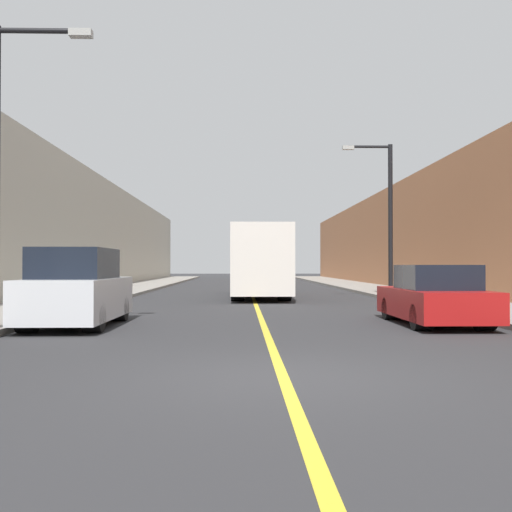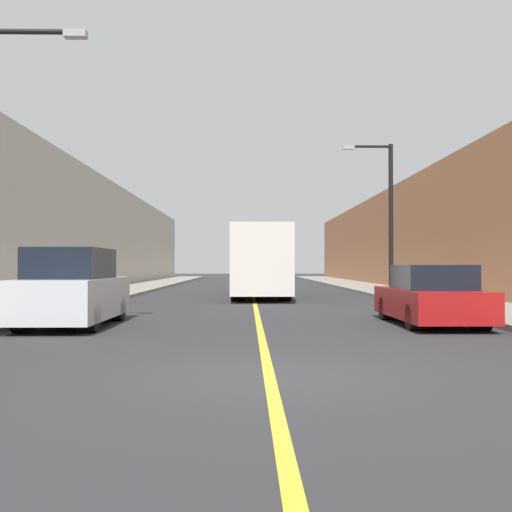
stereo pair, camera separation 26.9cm
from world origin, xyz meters
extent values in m
plane|color=#2D2D30|center=(0.00, 0.00, 0.00)|extent=(200.00, 200.00, 0.00)
cube|color=gray|center=(-7.50, 30.00, 0.08)|extent=(3.60, 72.00, 0.15)
cube|color=gray|center=(7.50, 30.00, 0.08)|extent=(3.60, 72.00, 0.15)
cube|color=#B7B2A3|center=(-11.30, 30.00, 3.56)|extent=(4.00, 72.00, 7.12)
cube|color=#B2724C|center=(11.30, 30.00, 3.38)|extent=(4.00, 72.00, 6.77)
cube|color=gold|center=(0.00, 30.00, 0.00)|extent=(0.16, 72.00, 0.01)
cube|color=silver|center=(0.28, 20.74, 1.76)|extent=(2.55, 11.04, 2.94)
cube|color=black|center=(0.28, 15.25, 2.27)|extent=(2.17, 0.04, 1.32)
cylinder|color=black|center=(-0.71, 17.32, 0.48)|extent=(0.56, 0.96, 0.96)
cylinder|color=black|center=(1.28, 17.32, 0.48)|extent=(0.56, 0.96, 0.96)
cylinder|color=black|center=(-0.71, 24.16, 0.48)|extent=(0.56, 0.96, 0.96)
cylinder|color=black|center=(1.28, 24.16, 0.48)|extent=(0.56, 0.96, 0.96)
cube|color=silver|center=(-4.63, 6.81, 0.70)|extent=(1.89, 4.51, 0.99)
cube|color=black|center=(-4.63, 6.59, 1.56)|extent=(1.67, 2.48, 0.74)
cube|color=black|center=(-4.63, 4.59, 0.87)|extent=(1.61, 0.04, 0.45)
cylinder|color=black|center=(-5.36, 5.41, 0.34)|extent=(0.42, 0.68, 0.68)
cylinder|color=black|center=(-3.89, 5.41, 0.34)|extent=(0.42, 0.68, 0.68)
cylinder|color=black|center=(-5.36, 8.21, 0.34)|extent=(0.42, 0.68, 0.68)
cylinder|color=black|center=(-3.89, 8.21, 0.34)|extent=(0.42, 0.68, 0.68)
cube|color=maroon|center=(4.37, 7.06, 0.55)|extent=(1.90, 4.49, 0.73)
cube|color=black|center=(4.37, 6.84, 1.22)|extent=(1.67, 2.02, 0.62)
cube|color=black|center=(4.37, 4.85, 0.68)|extent=(1.61, 0.04, 0.33)
cylinder|color=black|center=(3.63, 5.67, 0.31)|extent=(0.42, 0.62, 0.62)
cylinder|color=black|center=(5.11, 5.67, 0.31)|extent=(0.42, 0.62, 0.62)
cylinder|color=black|center=(3.63, 8.46, 0.31)|extent=(0.42, 0.62, 0.62)
cylinder|color=black|center=(5.11, 8.46, 0.31)|extent=(0.42, 0.62, 0.62)
cylinder|color=black|center=(-5.07, 5.17, 6.73)|extent=(1.86, 0.12, 0.12)
cube|color=#999993|center=(-4.14, 5.17, 6.68)|extent=(0.50, 0.24, 0.16)
cylinder|color=black|center=(6.00, 17.94, 3.49)|extent=(0.20, 0.20, 6.69)
cylinder|color=black|center=(5.07, 17.94, 6.74)|extent=(1.86, 0.12, 0.12)
cube|color=#999993|center=(4.14, 17.94, 6.69)|extent=(0.50, 0.24, 0.16)
camera|label=1|loc=(-0.57, -8.14, 1.52)|focal=42.00mm
camera|label=2|loc=(-0.30, -8.14, 1.52)|focal=42.00mm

